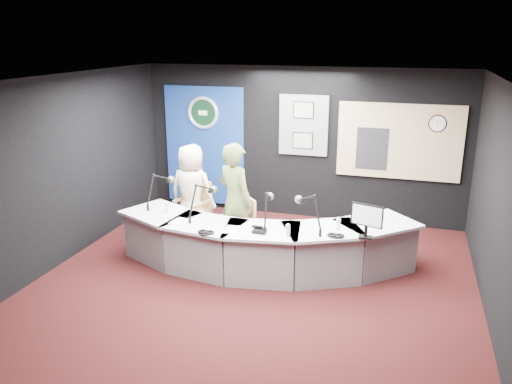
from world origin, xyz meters
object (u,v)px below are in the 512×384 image
(broadcast_desk, at_px, (261,245))
(person_woman, at_px, (235,202))
(armchair_left, at_px, (193,211))
(person_man, at_px, (192,191))
(armchair_right, at_px, (236,232))

(broadcast_desk, xyz_separation_m, person_woman, (-0.48, 0.27, 0.54))
(armchair_left, bearing_deg, person_man, 0.00)
(person_man, bearing_deg, armchair_left, -0.00)
(armchair_left, distance_m, person_man, 0.36)
(broadcast_desk, relative_size, armchair_left, 5.03)
(armchair_left, xyz_separation_m, armchair_right, (0.99, -0.63, -0.02))
(person_woman, bearing_deg, person_man, -2.88)
(armchair_left, xyz_separation_m, person_woman, (0.99, -0.63, 0.46))
(armchair_right, bearing_deg, armchair_left, -163.28)
(armchair_right, height_order, person_woman, person_woman)
(broadcast_desk, distance_m, armchair_right, 0.55)
(broadcast_desk, bearing_deg, person_man, 148.88)
(armchair_right, distance_m, person_woman, 0.49)
(armchair_left, bearing_deg, armchair_right, -11.04)
(person_man, height_order, person_woman, person_woman)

